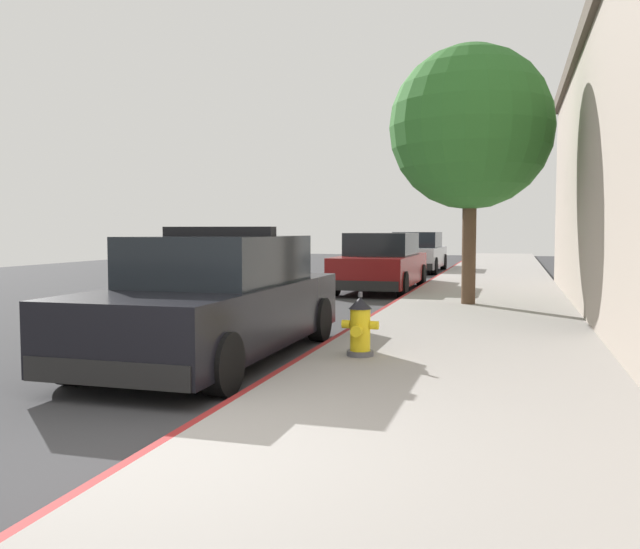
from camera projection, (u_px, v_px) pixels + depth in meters
ground_plane at (217, 305)px, 15.40m from camera, size 30.17×60.00×0.20m
sidewalk_pavement at (483, 306)px, 13.72m from camera, size 3.50×60.00×0.15m
curb_painted_edge at (397, 303)px, 14.22m from camera, size 0.08×60.00×0.15m
police_cruiser at (217, 301)px, 8.42m from camera, size 1.94×4.84×1.68m
parked_car_silver_ahead at (381, 263)px, 18.01m from camera, size 1.94×4.84×1.56m
parked_car_dark_far at (417, 253)px, 26.28m from camera, size 1.94×4.84×1.56m
fire_hydrant at (360, 326)px, 7.88m from camera, size 0.44×0.40×0.76m
street_tree at (471, 128)px, 13.26m from camera, size 3.25×3.25×5.16m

